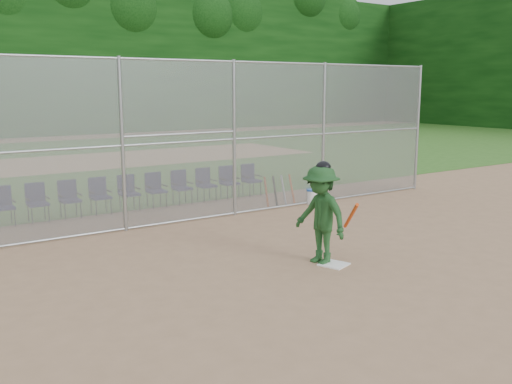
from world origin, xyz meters
TOP-DOWN VIEW (x-y plane):
  - ground at (0.00, 0.00)m, footprint 100.00×100.00m
  - grass_strip at (0.00, 18.00)m, footprint 100.00×100.00m
  - dirt_patch_far at (0.00, 18.00)m, footprint 24.00×24.00m
  - backstop_fence at (0.00, 5.00)m, footprint 16.09×0.09m
  - treeline at (0.00, 20.00)m, footprint 81.00×60.00m
  - home_plate at (0.30, 0.30)m, footprint 0.61×0.61m
  - batter_at_plate at (0.17, 0.55)m, footprint 0.97×1.36m
  - water_cooler at (3.60, 4.96)m, footprint 0.34×0.34m
  - spare_bats at (2.76, 5.42)m, footprint 0.96×0.33m
  - chair_0 at (-4.28, 7.05)m, footprint 0.54×0.52m
  - chair_1 at (-3.48, 7.05)m, footprint 0.54×0.52m
  - chair_2 at (-2.68, 7.05)m, footprint 0.54×0.52m
  - chair_3 at (-1.89, 7.05)m, footprint 0.54×0.52m
  - chair_4 at (-1.09, 7.05)m, footprint 0.54×0.52m
  - chair_5 at (-0.29, 7.05)m, footprint 0.54×0.52m
  - chair_6 at (0.50, 7.05)m, footprint 0.54×0.52m
  - chair_7 at (1.30, 7.05)m, footprint 0.54×0.52m
  - chair_8 at (2.10, 7.05)m, footprint 0.54×0.52m
  - chair_9 at (2.89, 7.05)m, footprint 0.54×0.52m

SIDE VIEW (x-z plane):
  - ground at x=0.00m, z-range 0.00..0.00m
  - grass_strip at x=0.00m, z-range 0.01..0.01m
  - dirt_patch_far at x=0.00m, z-range 0.01..0.01m
  - home_plate at x=0.30m, z-range 0.00..0.02m
  - water_cooler at x=3.60m, z-range 0.00..0.44m
  - spare_bats at x=2.76m, z-range 0.00..0.84m
  - chair_0 at x=-4.28m, z-range 0.00..0.96m
  - chair_1 at x=-3.48m, z-range 0.00..0.96m
  - chair_2 at x=-2.68m, z-range 0.00..0.96m
  - chair_3 at x=-1.89m, z-range 0.00..0.96m
  - chair_4 at x=-1.09m, z-range 0.00..0.96m
  - chair_5 at x=-0.29m, z-range 0.00..0.96m
  - chair_6 at x=0.50m, z-range 0.00..0.96m
  - chair_7 at x=1.30m, z-range 0.00..0.96m
  - chair_8 at x=2.10m, z-range 0.00..0.96m
  - chair_9 at x=2.89m, z-range 0.00..0.96m
  - batter_at_plate at x=0.17m, z-range -0.03..1.93m
  - backstop_fence at x=0.00m, z-range 0.07..4.07m
  - treeline at x=0.00m, z-range 0.00..11.00m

